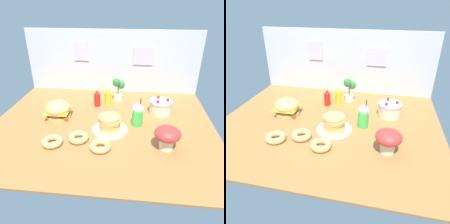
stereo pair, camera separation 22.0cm
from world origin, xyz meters
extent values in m
cube|color=#9E6B38|center=(0.00, 0.00, -0.01)|extent=(2.28, 1.86, 0.02)
cube|color=silver|center=(0.00, 0.92, 0.41)|extent=(2.28, 0.03, 0.82)
cube|color=silver|center=(-0.40, 0.90, 0.54)|extent=(0.18, 0.01, 0.24)
cube|color=silver|center=(0.41, 0.90, 0.50)|extent=(0.25, 0.01, 0.22)
cylinder|color=#DBA859|center=(-0.49, 0.08, 0.02)|extent=(0.26, 0.26, 0.05)
cylinder|color=#59331E|center=(-0.49, 0.08, 0.06)|extent=(0.24, 0.24, 0.04)
cube|color=yellow|center=(-0.49, 0.08, 0.09)|extent=(0.25, 0.25, 0.01)
ellipsoid|color=#E5B260|center=(-0.49, 0.08, 0.12)|extent=(0.27, 0.27, 0.15)
cylinder|color=white|center=(0.09, -0.11, 0.01)|extent=(0.34, 0.34, 0.02)
cylinder|color=#E0AD5B|center=(0.09, -0.12, 0.03)|extent=(0.22, 0.22, 0.03)
cylinder|color=#E0AD5B|center=(0.09, -0.11, 0.06)|extent=(0.22, 0.22, 0.03)
cylinder|color=#E0AD5B|center=(0.09, -0.11, 0.09)|extent=(0.21, 0.21, 0.03)
cylinder|color=#E0AD5B|center=(0.09, -0.12, 0.11)|extent=(0.21, 0.21, 0.03)
cylinder|color=#E0AD5B|center=(0.09, -0.11, 0.14)|extent=(0.21, 0.21, 0.03)
cube|color=#F7E072|center=(0.09, -0.11, 0.17)|extent=(0.04, 0.04, 0.02)
cylinder|color=beige|center=(0.61, 0.31, 0.07)|extent=(0.24, 0.24, 0.13)
cylinder|color=#F2B2C6|center=(0.61, 0.31, 0.14)|extent=(0.25, 0.25, 0.02)
sphere|color=red|center=(0.69, 0.31, 0.17)|extent=(0.03, 0.03, 0.03)
sphere|color=red|center=(0.59, 0.38, 0.17)|extent=(0.03, 0.03, 0.03)
sphere|color=red|center=(0.57, 0.25, 0.17)|extent=(0.03, 0.03, 0.03)
cylinder|color=red|center=(-0.12, 0.42, 0.08)|extent=(0.08, 0.08, 0.15)
cone|color=red|center=(-0.12, 0.42, 0.18)|extent=(0.06, 0.06, 0.05)
cylinder|color=yellow|center=(-0.01, 0.50, 0.08)|extent=(0.08, 0.08, 0.15)
cone|color=yellow|center=(-0.01, 0.50, 0.18)|extent=(0.06, 0.06, 0.05)
cylinder|color=green|center=(0.36, 0.02, 0.08)|extent=(0.11, 0.11, 0.16)
sphere|color=white|center=(0.36, 0.02, 0.19)|extent=(0.10, 0.10, 0.10)
cylinder|color=red|center=(0.38, 0.02, 0.22)|extent=(0.01, 0.04, 0.16)
torus|color=tan|center=(-0.39, -0.40, 0.03)|extent=(0.19, 0.19, 0.06)
torus|color=#F2E5C6|center=(-0.39, -0.40, 0.03)|extent=(0.18, 0.18, 0.05)
torus|color=tan|center=(-0.18, -0.31, 0.03)|extent=(0.19, 0.19, 0.06)
torus|color=#8CCC8C|center=(-0.18, -0.31, 0.03)|extent=(0.18, 0.18, 0.05)
torus|color=tan|center=(0.05, -0.42, 0.03)|extent=(0.19, 0.19, 0.06)
torus|color=pink|center=(0.05, -0.42, 0.03)|extent=(0.18, 0.18, 0.05)
cylinder|color=white|center=(0.11, 0.60, 0.04)|extent=(0.11, 0.11, 0.08)
cylinder|color=#4C7238|center=(0.11, 0.60, 0.15)|extent=(0.02, 0.02, 0.14)
ellipsoid|color=#38843D|center=(0.15, 0.61, 0.21)|extent=(0.09, 0.06, 0.11)
ellipsoid|color=#38843D|center=(0.09, 0.62, 0.23)|extent=(0.09, 0.06, 0.11)
ellipsoid|color=#38843D|center=(0.09, 0.57, 0.25)|extent=(0.09, 0.06, 0.11)
cylinder|color=beige|center=(0.61, -0.35, 0.05)|extent=(0.12, 0.12, 0.10)
ellipsoid|color=red|center=(0.61, -0.35, 0.15)|extent=(0.22, 0.22, 0.12)
camera|label=1|loc=(0.31, -1.91, 1.16)|focal=34.72mm
camera|label=2|loc=(0.53, -1.88, 1.16)|focal=34.72mm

